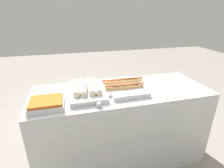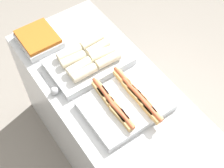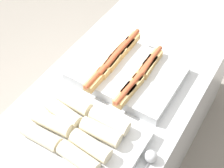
# 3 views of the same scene
# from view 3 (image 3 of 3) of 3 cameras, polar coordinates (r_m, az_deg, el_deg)

# --- Properties ---
(ground_plane) EXTENTS (12.00, 12.00, 0.00)m
(ground_plane) POSITION_cam_3_polar(r_m,az_deg,el_deg) (2.22, 1.45, -14.81)
(ground_plane) COLOR gray
(counter) EXTENTS (1.84, 0.70, 0.90)m
(counter) POSITION_cam_3_polar(r_m,az_deg,el_deg) (1.83, 1.72, -8.71)
(counter) COLOR silver
(counter) RESTS_ON ground_plane
(tray_hotdogs) EXTENTS (0.46, 0.49, 0.10)m
(tray_hotdogs) POSITION_cam_3_polar(r_m,az_deg,el_deg) (1.47, 2.82, 2.44)
(tray_hotdogs) COLOR silver
(tray_hotdogs) RESTS_ON counter
(tray_wraps) EXTENTS (0.35, 0.52, 0.11)m
(tray_wraps) POSITION_cam_3_polar(r_m,az_deg,el_deg) (1.26, -6.45, -8.87)
(tray_wraps) COLOR silver
(tray_wraps) RESTS_ON counter
(serving_spoon_near) EXTENTS (0.22, 0.05, 0.05)m
(serving_spoon_near) POSITION_cam_3_polar(r_m,az_deg,el_deg) (1.22, 6.82, -13.51)
(serving_spoon_near) COLOR #B2B5BA
(serving_spoon_near) RESTS_ON counter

